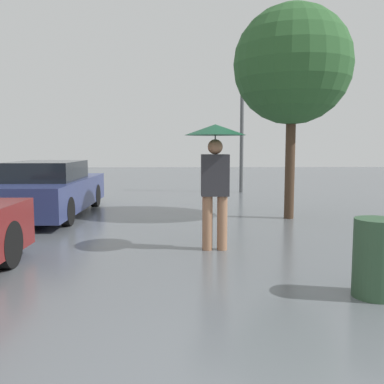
{
  "coord_description": "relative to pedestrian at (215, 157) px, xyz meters",
  "views": [
    {
      "loc": [
        -0.16,
        -2.25,
        1.58
      ],
      "look_at": [
        -0.02,
        4.16,
        0.89
      ],
      "focal_mm": 40.0,
      "sensor_mm": 36.0,
      "label": 1
    }
  ],
  "objects": [
    {
      "name": "pedestrian",
      "position": [
        0.0,
        0.0,
        0.0
      ],
      "size": [
        0.92,
        0.92,
        1.91
      ],
      "color": "#9E7051",
      "rests_on": "ground_plane"
    },
    {
      "name": "trash_bin",
      "position": [
        1.54,
        -2.08,
        -1.0
      ],
      "size": [
        0.47,
        0.47,
        0.83
      ],
      "color": "#2D4C33",
      "rests_on": "ground_plane"
    },
    {
      "name": "street_lamp",
      "position": [
        1.52,
        8.16,
        1.1
      ],
      "size": [
        0.29,
        0.29,
        4.08
      ],
      "color": "#515456",
      "rests_on": "ground_plane"
    },
    {
      "name": "parked_car_farthest",
      "position": [
        -3.52,
        3.39,
        -0.83
      ],
      "size": [
        1.65,
        4.44,
        1.24
      ],
      "color": "navy",
      "rests_on": "ground_plane"
    },
    {
      "name": "tree",
      "position": [
        1.85,
        2.83,
        1.87
      ],
      "size": [
        2.51,
        2.51,
        4.55
      ],
      "color": "#473323",
      "rests_on": "ground_plane"
    }
  ]
}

